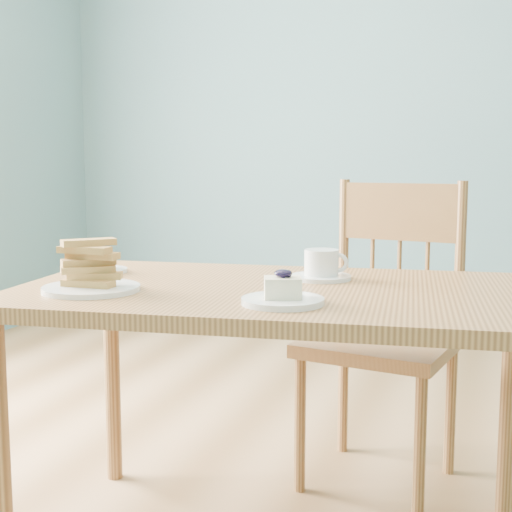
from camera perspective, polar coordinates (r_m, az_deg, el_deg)
room at (r=1.97m, az=9.84°, el=17.27°), size 5.01×5.01×2.71m
dining_table at (r=1.79m, az=1.92°, el=-4.73°), size 1.39×0.90×0.70m
dining_chair at (r=2.30m, az=10.20°, el=-5.78°), size 0.50×0.48×0.95m
cheesecake_plate_near at (r=1.57m, az=2.16°, el=-3.15°), size 0.18×0.18×0.08m
cheesecake_plate_far at (r=2.06m, az=-12.33°, el=-0.86°), size 0.15×0.15×0.06m
coffee_cup at (r=1.91m, az=5.29°, el=-0.86°), size 0.16×0.16×0.08m
biscotti_plate at (r=1.77m, az=-13.07°, el=-1.41°), size 0.24×0.24×0.13m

